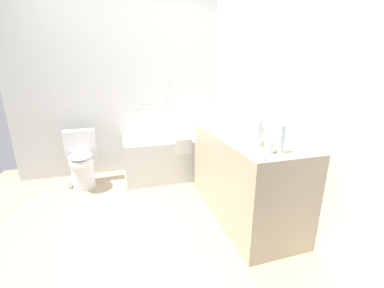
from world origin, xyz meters
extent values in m
plane|color=tan|center=(0.00, 0.00, 0.00)|extent=(3.78, 3.78, 0.00)
cube|color=silver|center=(0.00, 1.44, 1.26)|extent=(3.04, 0.10, 2.52)
cube|color=silver|center=(1.37, 0.00, 1.26)|extent=(0.10, 3.18, 2.52)
cube|color=silver|center=(0.58, 1.04, 0.28)|extent=(1.41, 0.70, 0.56)
cube|color=white|center=(0.58, 1.04, 0.52)|extent=(1.15, 0.51, 0.09)
cylinder|color=silver|center=(1.13, 1.04, 0.60)|extent=(0.09, 0.03, 0.03)
cylinder|color=silver|center=(0.59, 1.36, 1.07)|extent=(0.18, 0.03, 0.60)
cylinder|color=silver|center=(0.19, 1.36, 0.94)|extent=(0.26, 0.03, 0.03)
cube|color=white|center=(0.62, 0.70, 0.51)|extent=(0.22, 0.03, 0.20)
cylinder|color=white|center=(-0.65, 0.94, 0.19)|extent=(0.26, 0.26, 0.37)
ellipsoid|color=white|center=(-0.64, 0.89, 0.37)|extent=(0.32, 0.41, 0.12)
ellipsoid|color=white|center=(-0.64, 0.89, 0.45)|extent=(0.30, 0.39, 0.02)
cube|color=white|center=(-0.66, 1.12, 0.55)|extent=(0.38, 0.18, 0.35)
cylinder|color=#AEAEB3|center=(-0.66, 1.12, 0.73)|extent=(0.03, 0.03, 0.01)
cube|color=tan|center=(1.02, -0.17, 0.42)|extent=(0.61, 1.38, 0.85)
cylinder|color=white|center=(0.99, -0.19, 0.87)|extent=(0.30, 0.30, 0.05)
cylinder|color=silver|center=(1.18, -0.19, 0.88)|extent=(0.02, 0.02, 0.07)
cylinder|color=silver|center=(1.13, -0.19, 0.92)|extent=(0.10, 0.02, 0.02)
cylinder|color=silver|center=(1.18, -0.25, 0.86)|extent=(0.03, 0.03, 0.04)
cylinder|color=silver|center=(1.18, -0.13, 0.86)|extent=(0.03, 0.03, 0.04)
cylinder|color=silver|center=(1.00, -0.70, 0.95)|extent=(0.06, 0.06, 0.21)
cylinder|color=white|center=(1.00, -0.70, 1.07)|extent=(0.03, 0.03, 0.02)
cylinder|color=silver|center=(0.98, 0.36, 0.95)|extent=(0.07, 0.07, 0.20)
cylinder|color=white|center=(0.98, 0.36, 1.06)|extent=(0.04, 0.04, 0.02)
cylinder|color=silver|center=(0.93, -0.51, 0.95)|extent=(0.06, 0.06, 0.21)
cylinder|color=white|center=(0.93, -0.51, 1.07)|extent=(0.03, 0.03, 0.02)
cylinder|color=silver|center=(0.91, 0.20, 0.95)|extent=(0.06, 0.06, 0.20)
cylinder|color=white|center=(0.91, 0.20, 1.06)|extent=(0.04, 0.04, 0.02)
cylinder|color=silver|center=(0.94, 0.29, 0.93)|extent=(0.06, 0.06, 0.18)
cylinder|color=white|center=(0.94, 0.29, 1.03)|extent=(0.03, 0.03, 0.02)
cylinder|color=white|center=(0.91, -0.69, 0.89)|extent=(0.06, 0.06, 0.09)
cylinder|color=white|center=(0.97, -0.44, 0.89)|extent=(0.08, 0.08, 0.09)
cylinder|color=white|center=(0.91, 0.06, 0.90)|extent=(0.07, 0.07, 0.10)
cylinder|color=white|center=(-0.86, 0.99, 0.05)|extent=(0.11, 0.11, 0.10)
camera|label=1|loc=(-0.12, -2.14, 1.42)|focal=22.29mm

